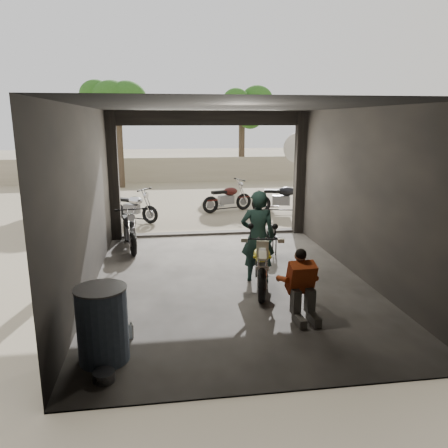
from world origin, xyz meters
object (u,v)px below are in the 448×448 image
object	(u,v)px
main_bike	(262,260)
outside_bike_c	(283,196)
oil_drum	(103,325)
sign_post	(298,162)
stool	(269,239)
mechanic	(303,288)
rider	(258,237)
outside_bike_a	(133,205)
helmet	(271,230)
left_bike	(129,227)
outside_bike_b	(227,196)

from	to	relation	value
main_bike	outside_bike_c	xyz separation A→B (m)	(2.15, 6.27, 0.04)
oil_drum	sign_post	distance (m)	8.67
stool	mechanic	bearing A→B (deg)	-95.09
main_bike	sign_post	size ratio (longest dim) A/B	0.62
rider	outside_bike_a	bearing A→B (deg)	-51.98
mechanic	outside_bike_a	bearing A→B (deg)	109.47
oil_drum	sign_post	xyz separation A→B (m)	(4.72, 7.16, 1.31)
outside_bike_c	stool	xyz separation A→B (m)	(-1.52, -4.28, -0.21)
outside_bike_a	mechanic	xyz separation A→B (m)	(2.93, -7.12, 0.01)
main_bike	outside_bike_a	bearing A→B (deg)	126.34
main_bike	helmet	world-z (taller)	main_bike
main_bike	mechanic	bearing A→B (deg)	-63.54
stool	left_bike	bearing A→B (deg)	163.46
left_bike	rider	distance (m)	3.59
mechanic	sign_post	distance (m)	6.78
outside_bike_a	mechanic	bearing A→B (deg)	-124.59
rider	helmet	bearing A→B (deg)	-99.60
left_bike	outside_bike_a	world-z (taller)	left_bike
stool	oil_drum	world-z (taller)	oil_drum
oil_drum	main_bike	bearing A→B (deg)	39.92
outside_bike_a	helmet	size ratio (longest dim) A/B	5.60
stool	sign_post	distance (m)	3.73
sign_post	main_bike	bearing A→B (deg)	-90.14
outside_bike_c	oil_drum	size ratio (longest dim) A/B	1.78
outside_bike_b	mechanic	world-z (taller)	outside_bike_b
left_bike	outside_bike_c	distance (m)	5.73
mechanic	helmet	xyz separation A→B (m)	(0.34, 3.35, 0.05)
helmet	oil_drum	size ratio (longest dim) A/B	0.28
helmet	main_bike	bearing A→B (deg)	-87.30
outside_bike_c	rider	xyz separation A→B (m)	(-2.14, -5.89, 0.28)
main_bike	left_bike	size ratio (longest dim) A/B	1.05
left_bike	outside_bike_b	size ratio (longest dim) A/B	0.99
left_bike	outside_bike_b	bearing A→B (deg)	42.99
outside_bike_c	rider	size ratio (longest dim) A/B	0.99
outside_bike_b	outside_bike_a	bearing A→B (deg)	89.96
left_bike	rider	world-z (taller)	rider
left_bike	stool	distance (m)	3.27
sign_post	rider	bearing A→B (deg)	-91.74
outside_bike_c	rider	bearing A→B (deg)	173.14
main_bike	outside_bike_b	xyz separation A→B (m)	(0.43, 6.87, -0.01)
main_bike	outside_bike_a	world-z (taller)	main_bike
main_bike	oil_drum	world-z (taller)	main_bike
left_bike	outside_bike_c	world-z (taller)	outside_bike_c
mechanic	helmet	size ratio (longest dim) A/B	3.85
sign_post	stool	bearing A→B (deg)	-93.82
stool	main_bike	bearing A→B (deg)	-107.54
outside_bike_c	outside_bike_b	bearing A→B (deg)	83.96
outside_bike_b	oil_drum	distance (m)	9.43
outside_bike_b	sign_post	world-z (taller)	sign_post
left_bike	stool	bearing A→B (deg)	-26.91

